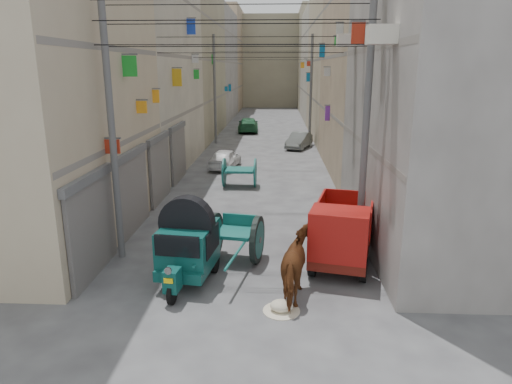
# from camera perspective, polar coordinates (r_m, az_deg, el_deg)

# --- Properties ---
(building_row_left) EXTENTS (8.00, 62.00, 14.00)m
(building_row_left) POSITION_cam_1_polar(r_m,az_deg,el_deg) (41.98, -10.30, 16.15)
(building_row_left) COLOR #BBAC8E
(building_row_left) RESTS_ON ground
(building_row_right) EXTENTS (8.00, 62.00, 14.00)m
(building_row_right) POSITION_cam_1_polar(r_m,az_deg,el_deg) (41.54, 12.68, 16.05)
(building_row_right) COLOR #9E9994
(building_row_right) RESTS_ON ground
(end_cap_building) EXTENTS (22.00, 10.00, 13.00)m
(end_cap_building) POSITION_cam_1_polar(r_m,az_deg,el_deg) (72.85, 1.85, 15.92)
(end_cap_building) COLOR gray
(end_cap_building) RESTS_ON ground
(shutters_left) EXTENTS (0.18, 14.40, 2.88)m
(shutters_left) POSITION_cam_1_polar(r_m,az_deg,el_deg) (18.41, -13.34, 1.88)
(shutters_left) COLOR #47464B
(shutters_left) RESTS_ON ground
(signboards) EXTENTS (8.22, 40.52, 5.67)m
(signboards) POSITION_cam_1_polar(r_m,az_deg,el_deg) (28.60, 0.38, 10.86)
(signboards) COLOR red
(signboards) RESTS_ON ground
(ac_units) EXTENTS (0.70, 6.55, 3.35)m
(ac_units) POSITION_cam_1_polar(r_m,az_deg,el_deg) (14.83, 13.40, 21.90)
(ac_units) COLOR silver
(ac_units) RESTS_ON ground
(utility_poles) EXTENTS (7.40, 22.20, 8.00)m
(utility_poles) POSITION_cam_1_polar(r_m,az_deg,el_deg) (23.92, -0.05, 11.37)
(utility_poles) COLOR #58595B
(utility_poles) RESTS_ON ground
(overhead_cables) EXTENTS (7.40, 22.52, 1.12)m
(overhead_cables) POSITION_cam_1_polar(r_m,az_deg,el_deg) (21.30, -0.40, 18.34)
(overhead_cables) COLOR black
(overhead_cables) RESTS_ON ground
(auto_rickshaw) EXTENTS (1.69, 2.64, 1.81)m
(auto_rickshaw) POSITION_cam_1_polar(r_m,az_deg,el_deg) (12.42, -8.53, -6.41)
(auto_rickshaw) COLOR black
(auto_rickshaw) RESTS_ON ground
(tonga_cart) EXTENTS (1.73, 3.32, 1.43)m
(tonga_cart) POSITION_cam_1_polar(r_m,az_deg,el_deg) (13.67, -2.59, -5.65)
(tonga_cart) COLOR black
(tonga_cart) RESTS_ON ground
(mini_truck) EXTENTS (2.34, 3.80, 1.99)m
(mini_truck) POSITION_cam_1_polar(r_m,az_deg,el_deg) (13.34, 10.62, -5.49)
(mini_truck) COLOR black
(mini_truck) RESTS_ON ground
(second_cart) EXTENTS (1.62, 1.44, 1.41)m
(second_cart) POSITION_cam_1_polar(r_m,az_deg,el_deg) (22.18, -2.06, 2.56)
(second_cart) COLOR #155C55
(second_cart) RESTS_ON ground
(feed_sack) EXTENTS (0.56, 0.44, 0.28)m
(feed_sack) POSITION_cam_1_polar(r_m,az_deg,el_deg) (11.21, 3.21, -14.02)
(feed_sack) COLOR beige
(feed_sack) RESTS_ON ground
(horse) EXTENTS (1.14, 2.14, 1.73)m
(horse) POSITION_cam_1_polar(r_m,az_deg,el_deg) (11.54, 5.61, -9.12)
(horse) COLOR brown
(horse) RESTS_ON ground
(distant_car_white) EXTENTS (1.79, 3.49, 1.14)m
(distant_car_white) POSITION_cam_1_polar(r_m,az_deg,el_deg) (26.46, -3.87, 4.21)
(distant_car_white) COLOR silver
(distant_car_white) RESTS_ON ground
(distant_car_grey) EXTENTS (2.19, 3.60, 1.12)m
(distant_car_grey) POSITION_cam_1_polar(r_m,az_deg,el_deg) (33.26, 5.41, 6.43)
(distant_car_grey) COLOR #545856
(distant_car_grey) RESTS_ON ground
(distant_car_green) EXTENTS (1.97, 4.44, 1.27)m
(distant_car_green) POSITION_cam_1_polar(r_m,az_deg,el_deg) (41.84, -0.98, 8.40)
(distant_car_green) COLOR #226439
(distant_car_green) RESTS_ON ground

